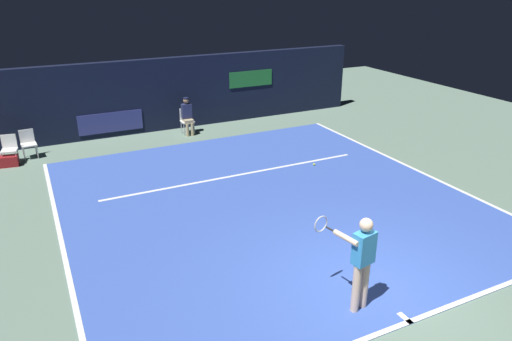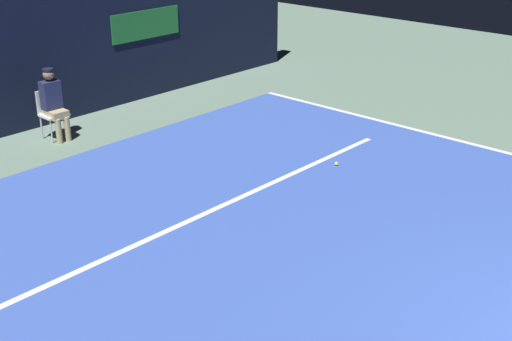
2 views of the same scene
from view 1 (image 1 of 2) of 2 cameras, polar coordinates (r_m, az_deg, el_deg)
The scene contains 14 objects.
ground_plane at distance 12.05m, azimuth 1.26°, elevation -3.62°, with size 29.16×29.16×0.00m, color slate.
court_surface at distance 12.05m, azimuth 1.26°, elevation -3.59°, with size 9.84×10.31×0.01m, color #3856B2.
line_baseline at distance 8.54m, azimuth 17.92°, elevation -16.87°, with size 9.84×0.10×0.01m, color white.
line_sideline_left at distance 14.75m, azimuth 18.30°, elevation 0.25°, with size 0.10×10.31×0.01m, color white.
line_sideline_right at distance 10.95m, azimuth -22.25°, elevation -8.18°, with size 0.10×10.31×0.01m, color white.
line_service at distance 13.53m, azimuth -2.25°, elevation -0.57°, with size 7.67×0.10×0.01m, color white.
line_centre_mark at distance 8.60m, azimuth 17.45°, elevation -16.53°, with size 0.10×0.30×0.01m, color white.
back_wall at distance 17.89m, azimuth -9.34°, elevation 9.16°, with size 14.47×0.33×2.60m.
tennis_player at distance 8.08m, azimuth 12.53°, elevation -10.24°, with size 0.75×0.93×1.73m.
line_judge_on_chair at distance 17.15m, azimuth -8.26°, elevation 6.55°, with size 0.45×0.54×1.32m.
courtside_chair_near at distance 16.07m, azimuth -27.49°, elevation 2.45°, with size 0.50×0.48×0.88m.
courtside_chair_far at distance 16.35m, azimuth -25.66°, elevation 3.08°, with size 0.48×0.45×0.88m.
tennis_ball at distance 14.32m, azimuth 6.99°, elevation 0.73°, with size 0.07×0.07×0.07m, color #CCE033.
equipment_bag at distance 15.99m, azimuth -28.07°, elevation 0.95°, with size 0.84×0.32×0.32m, color maroon.
Camera 1 is at (-5.02, -5.46, 5.25)m, focal length 33.35 mm.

